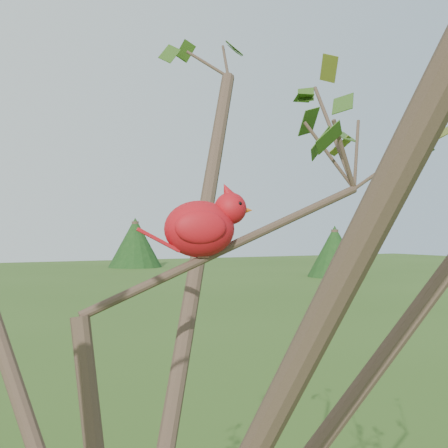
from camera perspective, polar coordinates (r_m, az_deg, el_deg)
name	(u,v)px	position (r m, az deg, el deg)	size (l,w,h in m)	color
crabapple_tree	(142,221)	(0.96, -8.28, 0.27)	(2.35, 2.05, 2.95)	#3A2B1F
cardinal	(203,226)	(1.11, -2.12, -0.20)	(0.23, 0.14, 0.16)	red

